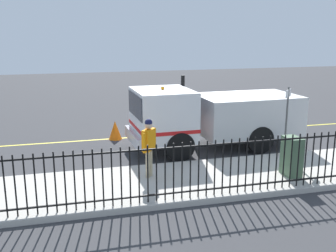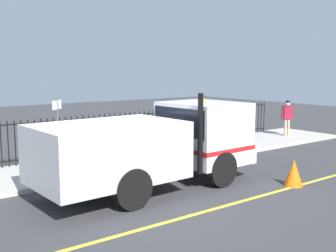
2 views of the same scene
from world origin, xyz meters
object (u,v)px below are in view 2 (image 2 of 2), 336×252
at_px(worker_standing, 177,126).
at_px(traffic_cone, 294,173).
at_px(pedestrian_distant, 287,114).
at_px(utility_cabinet, 61,148).
at_px(work_truck, 160,141).
at_px(street_sign, 58,129).

bearing_deg(worker_standing, traffic_cone, 43.04).
xyz_separation_m(worker_standing, pedestrian_distant, (0.22, -6.58, -0.02)).
relative_size(pedestrian_distant, utility_cabinet, 1.47).
relative_size(work_truck, worker_standing, 3.69).
height_order(pedestrian_distant, traffic_cone, pedestrian_distant).
distance_m(work_truck, traffic_cone, 3.75).
xyz_separation_m(work_truck, street_sign, (1.83, 2.07, 0.30)).
xyz_separation_m(work_truck, traffic_cone, (-2.10, -2.97, -0.90)).
relative_size(work_truck, street_sign, 2.71).
bearing_deg(utility_cabinet, pedestrian_distant, -93.68).
height_order(worker_standing, utility_cabinet, worker_standing).
bearing_deg(traffic_cone, worker_standing, 4.26).
bearing_deg(street_sign, traffic_cone, -127.89).
height_order(pedestrian_distant, street_sign, street_sign).
height_order(worker_standing, pedestrian_distant, worker_standing).
bearing_deg(utility_cabinet, worker_standing, -102.83).
height_order(work_truck, traffic_cone, work_truck).
distance_m(work_truck, street_sign, 2.78).
relative_size(worker_standing, pedestrian_distant, 1.02).
bearing_deg(work_truck, traffic_cone, 52.83).
distance_m(worker_standing, street_sign, 4.77).
bearing_deg(worker_standing, pedestrian_distant, 130.68).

